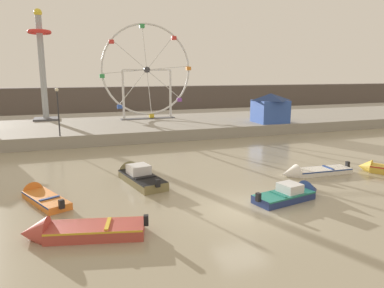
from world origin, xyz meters
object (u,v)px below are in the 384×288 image
(drop_tower_steel_tower, at_px, (42,64))
(promenade_lamp_near, at_px, (58,105))
(motorboat_orange_hull, at_px, (39,196))
(motorboat_white_red_stripe, at_px, (309,172))
(motorboat_olive_wood, at_px, (136,175))
(motorboat_faded_red, at_px, (73,231))
(ferris_wheel_white_frame, at_px, (147,72))
(carnival_booth_blue_tent, at_px, (270,107))
(motorboat_navy_blue, at_px, (294,193))

(drop_tower_steel_tower, bearing_deg, promenade_lamp_near, -82.30)
(motorboat_orange_hull, xyz_separation_m, motorboat_white_red_stripe, (16.65, -0.87, -0.01))
(motorboat_white_red_stripe, relative_size, drop_tower_steel_tower, 0.41)
(motorboat_olive_wood, relative_size, motorboat_white_red_stripe, 1.06)
(promenade_lamp_near, bearing_deg, motorboat_orange_hull, -93.97)
(motorboat_faded_red, xyz_separation_m, motorboat_white_red_stripe, (15.03, 4.50, -0.08))
(promenade_lamp_near, bearing_deg, motorboat_faded_red, -87.97)
(motorboat_faded_red, relative_size, ferris_wheel_white_frame, 0.46)
(drop_tower_steel_tower, xyz_separation_m, promenade_lamp_near, (1.69, -12.49, -3.80))
(motorboat_faded_red, bearing_deg, drop_tower_steel_tower, -72.26)
(motorboat_olive_wood, xyz_separation_m, ferris_wheel_white_frame, (5.56, 21.65, 6.52))
(drop_tower_steel_tower, bearing_deg, motorboat_orange_hull, -88.38)
(motorboat_olive_wood, distance_m, carnival_booth_blue_tent, 22.69)
(motorboat_navy_blue, distance_m, ferris_wheel_white_frame, 28.68)
(motorboat_faded_red, bearing_deg, carnival_booth_blue_tent, -123.17)
(motorboat_orange_hull, xyz_separation_m, ferris_wheel_white_frame, (11.13, 23.41, 6.66))
(motorboat_orange_hull, xyz_separation_m, carnival_booth_blue_tent, (23.55, 15.34, 2.65))
(motorboat_orange_hull, distance_m, ferris_wheel_white_frame, 26.76)
(ferris_wheel_white_frame, distance_m, carnival_booth_blue_tent, 15.35)
(motorboat_faded_red, xyz_separation_m, carnival_booth_blue_tent, (21.93, 20.72, 2.57))
(motorboat_white_red_stripe, height_order, drop_tower_steel_tower, drop_tower_steel_tower)
(motorboat_white_red_stripe, distance_m, drop_tower_steel_tower, 33.02)
(drop_tower_steel_tower, bearing_deg, ferris_wheel_white_frame, -13.12)
(motorboat_orange_hull, relative_size, drop_tower_steel_tower, 0.36)
(ferris_wheel_white_frame, bearing_deg, motorboat_orange_hull, -115.42)
(motorboat_olive_wood, xyz_separation_m, motorboat_navy_blue, (7.44, -6.20, -0.06))
(motorboat_navy_blue, bearing_deg, drop_tower_steel_tower, 102.59)
(motorboat_olive_wood, distance_m, motorboat_orange_hull, 5.83)
(motorboat_olive_wood, distance_m, motorboat_navy_blue, 9.68)
(motorboat_white_red_stripe, distance_m, carnival_booth_blue_tent, 17.82)
(motorboat_faded_red, bearing_deg, promenade_lamp_near, -74.52)
(carnival_booth_blue_tent, bearing_deg, ferris_wheel_white_frame, 148.23)
(motorboat_navy_blue, xyz_separation_m, carnival_booth_blue_tent, (10.55, 19.79, 2.56))
(ferris_wheel_white_frame, xyz_separation_m, promenade_lamp_near, (-10.18, -9.72, -2.97))
(motorboat_navy_blue, bearing_deg, ferris_wheel_white_frame, 82.27)
(motorboat_navy_blue, xyz_separation_m, promenade_lamp_near, (-12.05, 18.12, 3.61))
(motorboat_faded_red, xyz_separation_m, motorboat_navy_blue, (11.38, 0.93, 0.01))
(ferris_wheel_white_frame, bearing_deg, drop_tower_steel_tower, 166.88)
(carnival_booth_blue_tent, bearing_deg, drop_tower_steel_tower, 157.18)
(motorboat_orange_hull, height_order, promenade_lamp_near, promenade_lamp_near)
(motorboat_olive_wood, relative_size, motorboat_faded_red, 1.06)
(motorboat_olive_wood, distance_m, promenade_lamp_near, 13.27)
(motorboat_olive_wood, bearing_deg, drop_tower_steel_tower, 2.39)
(motorboat_orange_hull, relative_size, promenade_lamp_near, 1.08)
(motorboat_white_red_stripe, height_order, promenade_lamp_near, promenade_lamp_near)
(motorboat_faded_red, height_order, motorboat_white_red_stripe, motorboat_faded_red)
(motorboat_white_red_stripe, xyz_separation_m, ferris_wheel_white_frame, (-5.53, 24.28, 6.67))
(motorboat_olive_wood, distance_m, motorboat_white_red_stripe, 11.40)
(promenade_lamp_near, bearing_deg, ferris_wheel_white_frame, 43.70)
(motorboat_orange_hull, xyz_separation_m, motorboat_faded_red, (1.62, -5.38, 0.07))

